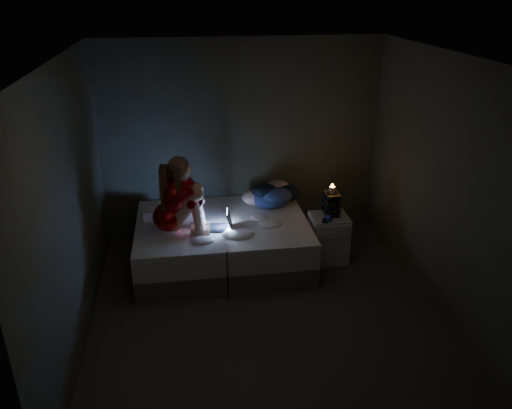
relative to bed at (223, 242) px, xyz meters
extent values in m
cube|color=#4C433D|center=(0.35, -1.10, -0.29)|extent=(3.60, 3.80, 0.02)
cube|color=silver|center=(0.35, -1.10, 2.33)|extent=(3.60, 3.80, 0.02)
cube|color=#434641|center=(0.35, 0.81, 1.02)|extent=(3.60, 0.02, 2.60)
cube|color=#434641|center=(0.35, -3.01, 1.02)|extent=(3.60, 0.02, 2.60)
cube|color=#434641|center=(-1.46, -1.10, 1.02)|extent=(0.02, 3.80, 2.60)
cube|color=#434641|center=(2.16, -1.10, 1.02)|extent=(0.02, 3.80, 2.60)
cube|color=silver|center=(-0.73, 0.27, 0.34)|extent=(0.40, 0.29, 0.12)
cube|color=silver|center=(1.30, -0.12, 0.02)|extent=(0.45, 0.40, 0.59)
cylinder|color=beige|center=(1.32, -0.09, 0.64)|extent=(0.07, 0.07, 0.08)
cube|color=black|center=(1.22, -0.24, 0.32)|extent=(0.12, 0.16, 0.01)
sphere|color=#2E3D90|center=(1.25, -0.25, 0.35)|extent=(0.08, 0.08, 0.08)
camera|label=1|loc=(-0.41, -5.41, 2.91)|focal=35.23mm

